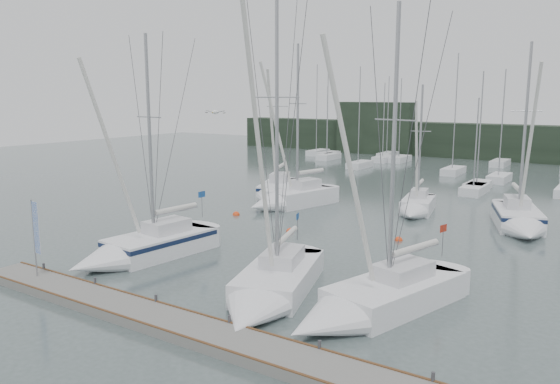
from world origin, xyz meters
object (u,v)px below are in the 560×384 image
(sailboat_near_left, at_px, (136,250))
(sailboat_near_right, at_px, (365,305))
(dock_banner, at_px, (35,232))
(sailboat_mid_b, at_px, (287,200))
(sailboat_mid_c, at_px, (416,208))
(buoy_a, at_px, (290,232))
(sailboat_near_center, at_px, (267,292))
(sailboat_mid_d, at_px, (520,222))
(buoy_c, at_px, (236,215))
(buoy_b, at_px, (398,240))
(sailboat_mid_a, at_px, (275,192))

(sailboat_near_left, distance_m, sailboat_near_right, 13.93)
(sailboat_near_left, height_order, dock_banner, sailboat_near_left)
(sailboat_near_left, height_order, sailboat_mid_b, sailboat_mid_b)
(sailboat_mid_c, height_order, dock_banner, sailboat_mid_c)
(sailboat_near_right, height_order, buoy_a, sailboat_near_right)
(sailboat_near_left, height_order, buoy_a, sailboat_near_left)
(sailboat_near_center, xyz_separation_m, sailboat_mid_d, (6.91, 20.08, 0.13))
(sailboat_near_right, distance_m, buoy_c, 20.80)
(buoy_b, bearing_deg, sailboat_mid_d, 48.50)
(sailboat_mid_d, bearing_deg, sailboat_near_right, -116.62)
(sailboat_near_center, xyz_separation_m, sailboat_mid_c, (-0.80, 21.28, 0.01))
(sailboat_near_right, xyz_separation_m, sailboat_mid_c, (-5.06, 20.32, -0.01))
(sailboat_near_right, distance_m, sailboat_mid_b, 22.73)
(sailboat_mid_d, xyz_separation_m, buoy_a, (-12.92, -8.66, -0.65))
(sailboat_near_center, height_order, sailboat_mid_b, sailboat_near_center)
(sailboat_mid_d, distance_m, buoy_c, 20.27)
(sailboat_near_right, bearing_deg, sailboat_near_left, -164.79)
(buoy_c, bearing_deg, sailboat_mid_d, 18.76)
(buoy_b, bearing_deg, dock_banner, -123.76)
(sailboat_mid_d, bearing_deg, buoy_b, -150.23)
(sailboat_mid_c, bearing_deg, sailboat_near_center, -98.76)
(sailboat_near_center, height_order, dock_banner, sailboat_near_center)
(sailboat_mid_c, xyz_separation_m, dock_banner, (-9.88, -25.32, 2.11))
(sailboat_near_left, distance_m, sailboat_mid_b, 17.01)
(sailboat_mid_b, bearing_deg, buoy_a, -41.16)
(sailboat_near_center, distance_m, sailboat_mid_b, 21.03)
(sailboat_mid_d, bearing_deg, dock_banner, -144.83)
(sailboat_near_left, xyz_separation_m, sailboat_mid_c, (8.87, 20.09, -0.07))
(buoy_a, height_order, dock_banner, dock_banner)
(dock_banner, bearing_deg, buoy_b, 62.34)
(sailboat_near_center, bearing_deg, sailboat_mid_b, 102.77)
(sailboat_near_left, relative_size, dock_banner, 3.53)
(sailboat_mid_c, xyz_separation_m, buoy_a, (-5.21, -9.86, -0.53))
(sailboat_mid_b, height_order, sailboat_mid_d, sailboat_mid_b)
(sailboat_mid_b, relative_size, buoy_b, 27.33)
(buoy_c, height_order, dock_banner, dock_banner)
(sailboat_mid_c, distance_m, buoy_c, 13.84)
(sailboat_near_center, relative_size, buoy_c, 27.86)
(sailboat_near_left, relative_size, sailboat_mid_b, 0.95)
(sailboat_near_left, distance_m, sailboat_mid_a, 19.49)
(sailboat_mid_a, height_order, sailboat_mid_c, sailboat_mid_a)
(sailboat_mid_a, distance_m, buoy_b, 15.81)
(sailboat_mid_c, bearing_deg, buoy_a, -128.78)
(buoy_c, bearing_deg, buoy_a, -18.94)
(sailboat_mid_a, bearing_deg, dock_banner, -105.48)
(sailboat_mid_a, bearing_deg, sailboat_mid_d, -22.20)
(sailboat_mid_b, height_order, buoy_c, sailboat_mid_b)
(sailboat_near_left, height_order, sailboat_mid_d, sailboat_mid_d)
(sailboat_mid_d, distance_m, buoy_b, 9.05)
(buoy_b, relative_size, dock_banner, 0.14)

